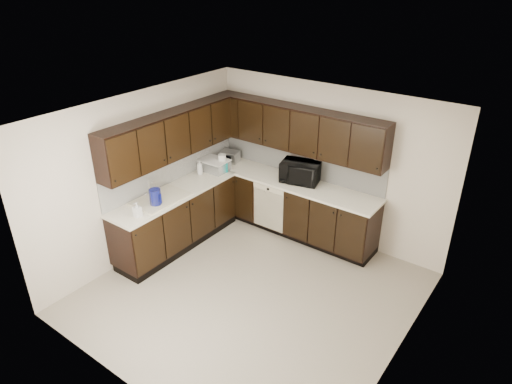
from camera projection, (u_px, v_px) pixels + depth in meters
floor at (251, 293)px, 6.28m from camera, size 4.00×4.00×0.00m
ceiling at (250, 118)px, 5.15m from camera, size 4.00×4.00×0.00m
wall_back at (327, 164)px, 7.15m from camera, size 4.00×0.02×2.50m
wall_left at (143, 175)px, 6.77m from camera, size 0.02×4.00×2.50m
wall_right at (407, 271)px, 4.65m from camera, size 0.02×4.00×2.50m
wall_front at (123, 299)px, 4.27m from camera, size 4.00×0.02×2.50m
lower_cabinets at (243, 214)px, 7.42m from camera, size 3.00×2.80×0.90m
countertop at (242, 186)px, 7.19m from camera, size 3.03×2.83×0.04m
backsplash at (239, 163)px, 7.34m from camera, size 3.00×2.80×0.48m
upper_cabinets at (240, 132)px, 6.93m from camera, size 3.00×2.80×0.70m
dishwasher at (269, 205)px, 7.41m from camera, size 0.58×0.04×0.78m
sink at (160, 203)px, 6.76m from camera, size 0.54×0.82×0.42m
microwave at (300, 172)px, 7.22m from camera, size 0.68×0.54×0.33m
soap_bottle_a at (137, 210)px, 6.24m from camera, size 0.10×0.10×0.21m
soap_bottle_b at (200, 167)px, 7.48m from camera, size 0.12×0.12×0.25m
toaster_oven at (230, 156)px, 7.97m from camera, size 0.35×0.30×0.19m
storage_bin at (214, 165)px, 7.64m from camera, size 0.47×0.35×0.18m
blue_pitcher at (155, 197)px, 6.52m from camera, size 0.22×0.22×0.25m
teal_tumbler at (225, 167)px, 7.58m from camera, size 0.10×0.10×0.18m
paper_towel_roll at (222, 163)px, 7.61m from camera, size 0.15×0.15×0.29m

